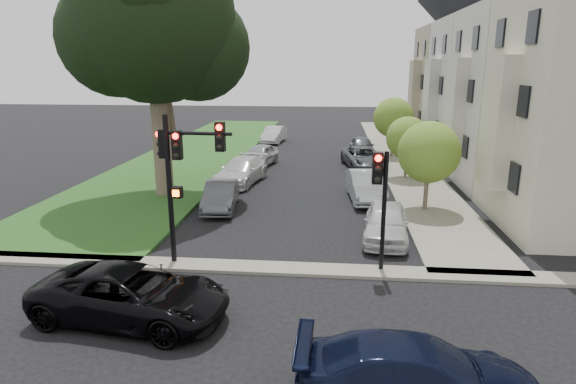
# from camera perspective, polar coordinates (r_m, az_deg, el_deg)

# --- Properties ---
(ground) EXTENTS (140.00, 140.00, 0.00)m
(ground) POSITION_cam_1_polar(r_m,az_deg,el_deg) (15.01, -1.86, -12.33)
(ground) COLOR black
(ground) RESTS_ON ground
(grass_strip) EXTENTS (8.00, 44.00, 0.12)m
(grass_strip) POSITION_cam_1_polar(r_m,az_deg,el_deg) (39.35, -10.51, 4.63)
(grass_strip) COLOR #224C1C
(grass_strip) RESTS_ON ground
(sidewalk_right) EXTENTS (3.50, 44.00, 0.12)m
(sidewalk_right) POSITION_cam_1_polar(r_m,az_deg,el_deg) (38.19, 12.93, 4.20)
(sidewalk_right) COLOR slate
(sidewalk_right) RESTS_ON ground
(sidewalk_cross) EXTENTS (60.00, 1.00, 0.12)m
(sidewalk_cross) POSITION_cam_1_polar(r_m,az_deg,el_deg) (16.77, -0.99, -9.05)
(sidewalk_cross) COLOR slate
(sidewalk_cross) RESTS_ON ground
(house_b) EXTENTS (7.70, 7.55, 15.97)m
(house_b) POSITION_cam_1_polar(r_m,az_deg,el_deg) (30.67, 26.67, 13.46)
(house_b) COLOR #BCB5A9
(house_b) RESTS_ON ground
(house_c) EXTENTS (7.70, 7.55, 15.97)m
(house_c) POSITION_cam_1_polar(r_m,az_deg,el_deg) (37.79, 22.60, 13.85)
(house_c) COLOR #B2A8A0
(house_c) RESTS_ON ground
(house_d) EXTENTS (7.70, 7.55, 15.97)m
(house_d) POSITION_cam_1_polar(r_m,az_deg,el_deg) (45.03, 19.82, 14.08)
(house_d) COLOR gray
(house_d) RESTS_ON ground
(eucalyptus) EXTENTS (9.27, 8.41, 13.13)m
(eucalyptus) POSITION_cam_1_polar(r_m,az_deg,el_deg) (26.03, -15.77, 18.97)
(eucalyptus) COLOR brown
(eucalyptus) RESTS_ON ground
(small_tree_a) EXTENTS (2.91, 2.91, 4.36)m
(small_tree_a) POSITION_cam_1_polar(r_m,az_deg,el_deg) (23.51, 16.36, 4.55)
(small_tree_a) COLOR brown
(small_tree_a) RESTS_ON ground
(small_tree_b) EXTENTS (2.58, 2.58, 3.87)m
(small_tree_b) POSITION_cam_1_polar(r_m,az_deg,el_deg) (30.16, 13.98, 6.24)
(small_tree_b) COLOR brown
(small_tree_b) RESTS_ON ground
(small_tree_c) EXTENTS (3.02, 3.02, 4.53)m
(small_tree_c) POSITION_cam_1_polar(r_m,az_deg,el_deg) (37.48, 12.40, 8.60)
(small_tree_c) COLOR brown
(small_tree_c) RESTS_ON ground
(traffic_signal_main) EXTENTS (2.58, 0.67, 5.28)m
(traffic_signal_main) POSITION_cam_1_polar(r_m,az_deg,el_deg) (16.62, -12.65, 3.32)
(traffic_signal_main) COLOR black
(traffic_signal_main) RESTS_ON ground
(traffic_signal_secondary) EXTENTS (0.52, 0.42, 4.17)m
(traffic_signal_secondary) POSITION_cam_1_polar(r_m,az_deg,el_deg) (16.01, 10.91, 0.30)
(traffic_signal_secondary) COLOR black
(traffic_signal_secondary) RESTS_ON ground
(car_cross_near) EXTENTS (5.68, 3.20, 1.50)m
(car_cross_near) POSITION_cam_1_polar(r_m,az_deg,el_deg) (14.16, -18.06, -11.47)
(car_cross_near) COLOR black
(car_cross_near) RESTS_ON ground
(car_cross_far) EXTENTS (5.09, 2.13, 1.47)m
(car_cross_far) POSITION_cam_1_polar(r_m,az_deg,el_deg) (10.78, 15.27, -20.31)
(car_cross_far) COLOR black
(car_cross_far) RESTS_ON ground
(car_parked_0) EXTENTS (2.21, 4.47, 1.46)m
(car_parked_0) POSITION_cam_1_polar(r_m,az_deg,el_deg) (19.77, 11.55, -3.52)
(car_parked_0) COLOR silver
(car_parked_0) RESTS_ON ground
(car_parked_1) EXTENTS (2.02, 4.72, 1.51)m
(car_parked_1) POSITION_cam_1_polar(r_m,az_deg,el_deg) (25.31, 9.18, 0.70)
(car_parked_1) COLOR #999BA0
(car_parked_1) RESTS_ON ground
(car_parked_2) EXTENTS (3.22, 5.38, 1.40)m
(car_parked_2) POSITION_cam_1_polar(r_m,az_deg,el_deg) (33.42, 8.94, 4.03)
(car_parked_2) COLOR #3F4247
(car_parked_2) RESTS_ON ground
(car_parked_3) EXTENTS (2.00, 4.42, 1.47)m
(car_parked_3) POSITION_cam_1_polar(r_m,az_deg,el_deg) (37.96, 8.78, 5.38)
(car_parked_3) COLOR #3F4247
(car_parked_3) RESTS_ON ground
(car_parked_5) EXTENTS (1.89, 4.30, 1.37)m
(car_parked_5) POSITION_cam_1_polar(r_m,az_deg,el_deg) (23.63, -7.97, -0.45)
(car_parked_5) COLOR #3F4247
(car_parked_5) RESTS_ON ground
(car_parked_6) EXTENTS (2.92, 5.40, 1.49)m
(car_parked_6) POSITION_cam_1_polar(r_m,az_deg,el_deg) (28.76, -5.59, 2.49)
(car_parked_6) COLOR silver
(car_parked_6) RESTS_ON ground
(car_parked_7) EXTENTS (2.59, 4.66, 1.50)m
(car_parked_7) POSITION_cam_1_polar(r_m,az_deg,el_deg) (33.70, -3.44, 4.36)
(car_parked_7) COLOR #999BA0
(car_parked_7) RESTS_ON ground
(car_parked_9) EXTENTS (1.98, 4.52, 1.45)m
(car_parked_9) POSITION_cam_1_polar(r_m,az_deg,el_deg) (44.07, -1.67, 6.82)
(car_parked_9) COLOR silver
(car_parked_9) RESTS_ON ground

